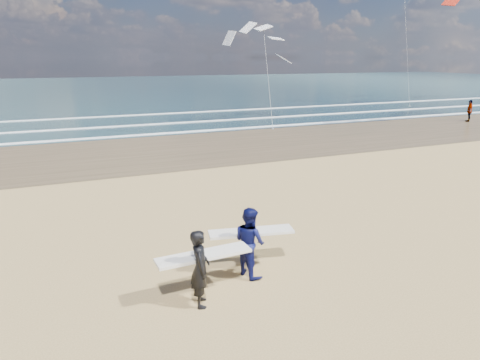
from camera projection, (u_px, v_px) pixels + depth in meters
name	position (u px, v px, depth m)	size (l,w,h in m)	color
wet_sand_strip	(378.00, 130.00, 32.47)	(220.00, 12.00, 0.01)	#4C4128
ocean	(184.00, 87.00, 80.30)	(220.00, 100.00, 0.02)	#1A333A
foam_breakers	(308.00, 114.00, 41.41)	(220.00, 11.70, 0.05)	white
surfer_near	(201.00, 266.00, 9.42)	(2.22, 1.03, 1.79)	black
surfer_far	(250.00, 241.00, 10.73)	(2.26, 1.33, 1.80)	#0C1047
beachgoer_1	(469.00, 111.00, 36.68)	(1.09, 0.45, 1.86)	#464033
kite_1	(267.00, 61.00, 34.26)	(6.20, 4.78, 8.90)	slate
kite_5	(406.00, 33.00, 48.31)	(5.33, 4.69, 14.98)	slate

